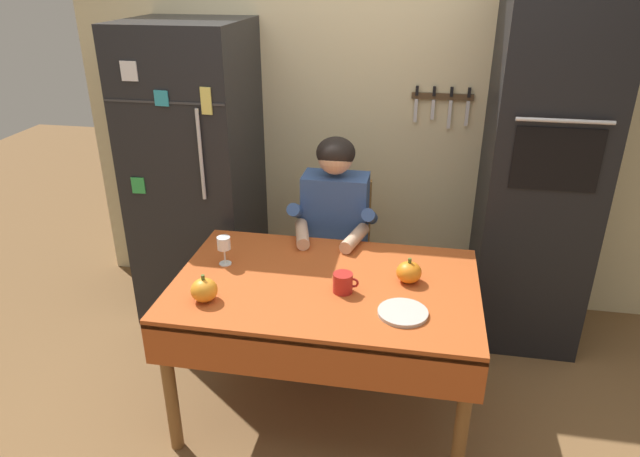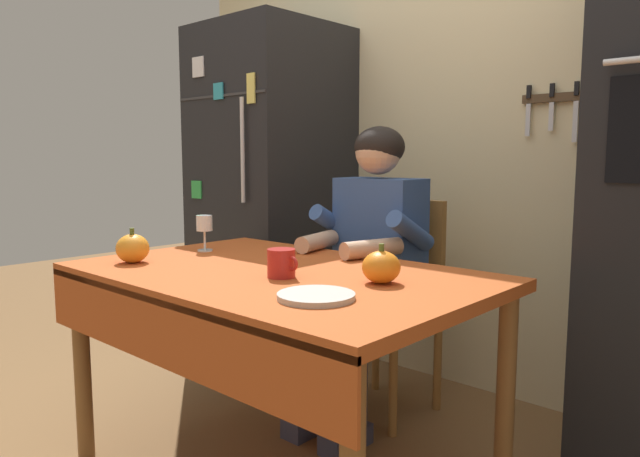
{
  "view_description": "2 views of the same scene",
  "coord_description": "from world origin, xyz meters",
  "px_view_note": "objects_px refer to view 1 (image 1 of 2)",
  "views": [
    {
      "loc": [
        0.38,
        -2.15,
        2.07
      ],
      "look_at": [
        -0.04,
        0.16,
        0.98
      ],
      "focal_mm": 31.96,
      "sensor_mm": 36.0,
      "label": 1
    },
    {
      "loc": [
        1.4,
        -1.24,
        1.12
      ],
      "look_at": [
        0.1,
        0.2,
        0.88
      ],
      "focal_mm": 32.87,
      "sensor_mm": 36.0,
      "label": 2
    }
  ],
  "objects_px": {
    "coffee_mug": "(343,283)",
    "wine_glass": "(224,245)",
    "pumpkin_large": "(409,272)",
    "dining_table": "(325,300)",
    "pumpkin_medium": "(204,290)",
    "seated_person": "(333,229)",
    "chair_behind_person": "(338,250)",
    "wall_oven": "(541,169)",
    "serving_tray": "(403,313)",
    "refrigerator": "(197,175)"
  },
  "relations": [
    {
      "from": "coffee_mug",
      "to": "wine_glass",
      "type": "xyz_separation_m",
      "value": [
        -0.6,
        0.15,
        0.06
      ]
    },
    {
      "from": "coffee_mug",
      "to": "pumpkin_large",
      "type": "xyz_separation_m",
      "value": [
        0.28,
        0.14,
        0.0
      ]
    },
    {
      "from": "dining_table",
      "to": "pumpkin_medium",
      "type": "distance_m",
      "value": 0.56
    },
    {
      "from": "coffee_mug",
      "to": "seated_person",
      "type": "bearing_deg",
      "value": 102.83
    },
    {
      "from": "seated_person",
      "to": "chair_behind_person",
      "type": "bearing_deg",
      "value": 90.0
    },
    {
      "from": "wine_glass",
      "to": "chair_behind_person",
      "type": "bearing_deg",
      "value": 56.55
    },
    {
      "from": "chair_behind_person",
      "to": "pumpkin_large",
      "type": "xyz_separation_m",
      "value": [
        0.43,
        -0.7,
        0.28
      ]
    },
    {
      "from": "dining_table",
      "to": "chair_behind_person",
      "type": "xyz_separation_m",
      "value": [
        -0.06,
        0.79,
        -0.14
      ]
    },
    {
      "from": "seated_person",
      "to": "pumpkin_large",
      "type": "height_order",
      "value": "seated_person"
    },
    {
      "from": "seated_person",
      "to": "pumpkin_large",
      "type": "relative_size",
      "value": 10.31
    },
    {
      "from": "wall_oven",
      "to": "pumpkin_large",
      "type": "xyz_separation_m",
      "value": [
        -0.67,
        -0.83,
        -0.26
      ]
    },
    {
      "from": "dining_table",
      "to": "pumpkin_large",
      "type": "distance_m",
      "value": 0.41
    },
    {
      "from": "pumpkin_medium",
      "to": "serving_tray",
      "type": "bearing_deg",
      "value": 2.98
    },
    {
      "from": "chair_behind_person",
      "to": "seated_person",
      "type": "xyz_separation_m",
      "value": [
        0.0,
        -0.19,
        0.23
      ]
    },
    {
      "from": "chair_behind_person",
      "to": "pumpkin_medium",
      "type": "xyz_separation_m",
      "value": [
        -0.43,
        -1.02,
        0.28
      ]
    },
    {
      "from": "dining_table",
      "to": "pumpkin_medium",
      "type": "xyz_separation_m",
      "value": [
        -0.49,
        -0.23,
        0.14
      ]
    },
    {
      "from": "refrigerator",
      "to": "wine_glass",
      "type": "xyz_separation_m",
      "value": [
        0.44,
        -0.78,
        -0.06
      ]
    },
    {
      "from": "pumpkin_medium",
      "to": "refrigerator",
      "type": "bearing_deg",
      "value": 112.45
    },
    {
      "from": "dining_table",
      "to": "seated_person",
      "type": "relative_size",
      "value": 1.12
    },
    {
      "from": "chair_behind_person",
      "to": "coffee_mug",
      "type": "height_order",
      "value": "chair_behind_person"
    },
    {
      "from": "seated_person",
      "to": "coffee_mug",
      "type": "xyz_separation_m",
      "value": [
        0.15,
        -0.65,
        0.05
      ]
    },
    {
      "from": "pumpkin_medium",
      "to": "serving_tray",
      "type": "relative_size",
      "value": 0.6
    },
    {
      "from": "coffee_mug",
      "to": "pumpkin_large",
      "type": "distance_m",
      "value": 0.32
    },
    {
      "from": "refrigerator",
      "to": "wine_glass",
      "type": "height_order",
      "value": "refrigerator"
    },
    {
      "from": "seated_person",
      "to": "wine_glass",
      "type": "height_order",
      "value": "seated_person"
    },
    {
      "from": "wall_oven",
      "to": "chair_behind_person",
      "type": "xyz_separation_m",
      "value": [
        -1.11,
        -0.13,
        -0.54
      ]
    },
    {
      "from": "wall_oven",
      "to": "chair_behind_person",
      "type": "relative_size",
      "value": 2.26
    },
    {
      "from": "refrigerator",
      "to": "wine_glass",
      "type": "relative_size",
      "value": 12.34
    },
    {
      "from": "dining_table",
      "to": "chair_behind_person",
      "type": "relative_size",
      "value": 1.51
    },
    {
      "from": "wine_glass",
      "to": "serving_tray",
      "type": "height_order",
      "value": "wine_glass"
    },
    {
      "from": "coffee_mug",
      "to": "pumpkin_medium",
      "type": "bearing_deg",
      "value": -162.77
    },
    {
      "from": "wine_glass",
      "to": "wall_oven",
      "type": "bearing_deg",
      "value": 27.67
    },
    {
      "from": "wall_oven",
      "to": "coffee_mug",
      "type": "xyz_separation_m",
      "value": [
        -0.96,
        -0.97,
        -0.26
      ]
    },
    {
      "from": "refrigerator",
      "to": "pumpkin_large",
      "type": "height_order",
      "value": "refrigerator"
    },
    {
      "from": "seated_person",
      "to": "pumpkin_medium",
      "type": "distance_m",
      "value": 0.94
    },
    {
      "from": "pumpkin_large",
      "to": "serving_tray",
      "type": "xyz_separation_m",
      "value": [
        -0.01,
        -0.28,
        -0.04
      ]
    },
    {
      "from": "wine_glass",
      "to": "serving_tray",
      "type": "distance_m",
      "value": 0.93
    },
    {
      "from": "chair_behind_person",
      "to": "pumpkin_large",
      "type": "bearing_deg",
      "value": -58.27
    },
    {
      "from": "wine_glass",
      "to": "pumpkin_medium",
      "type": "xyz_separation_m",
      "value": [
        0.02,
        -0.33,
        -0.05
      ]
    },
    {
      "from": "wall_oven",
      "to": "serving_tray",
      "type": "bearing_deg",
      "value": -121.72
    },
    {
      "from": "seated_person",
      "to": "wall_oven",
      "type": "bearing_deg",
      "value": 16.08
    },
    {
      "from": "coffee_mug",
      "to": "pumpkin_medium",
      "type": "distance_m",
      "value": 0.61
    },
    {
      "from": "coffee_mug",
      "to": "pumpkin_large",
      "type": "bearing_deg",
      "value": 26.4
    },
    {
      "from": "wall_oven",
      "to": "dining_table",
      "type": "relative_size",
      "value": 1.5
    },
    {
      "from": "refrigerator",
      "to": "pumpkin_large",
      "type": "bearing_deg",
      "value": -30.81
    },
    {
      "from": "refrigerator",
      "to": "chair_behind_person",
      "type": "relative_size",
      "value": 1.94
    },
    {
      "from": "chair_behind_person",
      "to": "pumpkin_large",
      "type": "distance_m",
      "value": 0.87
    },
    {
      "from": "coffee_mug",
      "to": "wine_glass",
      "type": "bearing_deg",
      "value": 165.76
    },
    {
      "from": "serving_tray",
      "to": "chair_behind_person",
      "type": "bearing_deg",
      "value": 113.31
    },
    {
      "from": "chair_behind_person",
      "to": "pumpkin_medium",
      "type": "distance_m",
      "value": 1.15
    }
  ]
}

